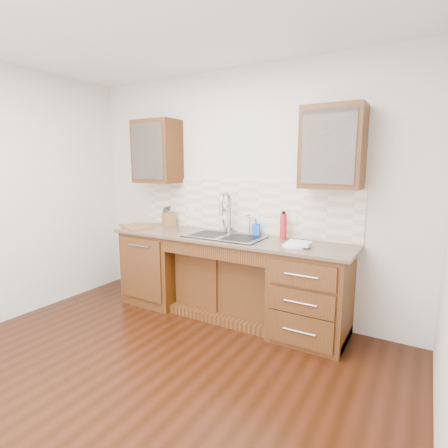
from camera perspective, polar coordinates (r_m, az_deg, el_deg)
The scene contains 24 objects.
ground at distance 3.06m, azimuth -14.76°, elevation -24.82°, with size 4.00×3.50×0.10m, color #331409.
wall_back at distance 4.01m, azimuth 2.91°, elevation 5.06°, with size 4.00×0.10×2.70m, color beige.
base_cabinet_left at distance 4.41m, azimuth -10.51°, elevation -6.71°, with size 0.70×0.62×0.88m, color #593014.
base_cabinet_center at distance 3.98m, azimuth 0.96°, elevation -9.71°, with size 1.20×0.44×0.70m, color #593014.
base_cabinet_right at distance 3.53m, azimuth 14.04°, elevation -11.05°, with size 0.70×0.62×0.88m, color #593014.
countertop at distance 3.75m, azimuth 0.19°, elevation -2.28°, with size 2.70×0.65×0.03m, color #84705B.
backsplash at distance 3.97m, azimuth 2.48°, elevation 2.92°, with size 2.70×0.02×0.59m, color beige.
sink at distance 3.75m, azimuth 0.08°, elevation -3.37°, with size 0.84×0.46×0.19m, color #9E9EA5.
faucet at distance 3.93m, azimuth 0.89°, elevation 1.46°, with size 0.04×0.04×0.40m, color #999993.
filter_tap at distance 3.83m, azimuth 4.22°, elevation 0.02°, with size 0.02×0.02×0.24m, color #999993.
upper_cabinet_left at distance 4.41m, azimuth -10.86°, elevation 11.50°, with size 0.55×0.34×0.75m, color #593014.
upper_cabinet_right at distance 3.42m, azimuth 17.32°, elevation 11.83°, with size 0.55×0.34×0.75m, color #593014.
outlet_left at distance 4.31m, azimuth -5.27°, elevation 2.28°, with size 0.08×0.01×0.12m, color white.
outlet_right at distance 3.71m, azimuth 11.28°, elevation 0.94°, with size 0.08×0.01×0.12m, color white.
soap_bottle at distance 3.81m, azimuth 5.21°, elevation -0.54°, with size 0.08×0.08×0.18m, color blue.
water_bottle at distance 3.64m, azimuth 9.67°, elevation -0.45°, with size 0.07×0.07×0.26m, color red.
plate at distance 3.35m, azimuth 11.36°, elevation -3.51°, with size 0.24×0.24×0.01m, color silver.
dish_towel at distance 3.35m, azimuth 12.15°, elevation -3.12°, with size 0.21×0.16×0.03m, color silver.
knife_block at distance 4.40m, azimuth -8.95°, elevation 0.71°, with size 0.09×0.15×0.17m, color #9B5A35.
cutting_board at distance 4.46m, azimuth -14.20°, elevation -0.34°, with size 0.42×0.30×0.02m, color #A98252.
cup_left_a at distance 4.44m, azimuth -11.35°, elevation 10.88°, with size 0.14×0.14×0.11m, color white.
cup_left_b at distance 4.36m, azimuth -10.04°, elevation 10.83°, with size 0.10×0.10×0.09m, color silver.
cup_right_a at distance 3.43m, azimuth 16.38°, elevation 10.98°, with size 0.12×0.12×0.09m, color white.
cup_right_b at distance 3.39m, azimuth 19.35°, elevation 10.93°, with size 0.11×0.11×0.10m, color white.
Camera 1 is at (1.84, -1.74, 1.67)m, focal length 28.00 mm.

